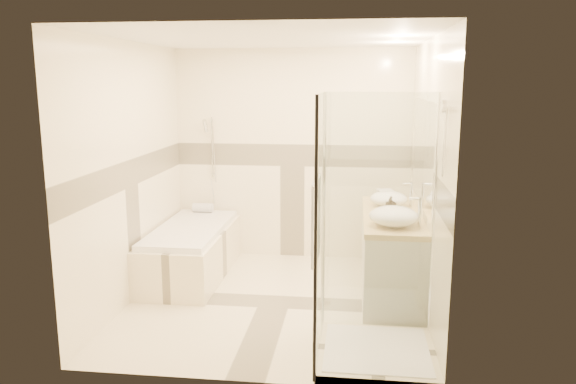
# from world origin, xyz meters

# --- Properties ---
(room) EXTENTS (2.82, 3.02, 2.52)m
(room) POSITION_xyz_m (0.06, 0.01, 1.26)
(room) COLOR #F3E6C1
(room) RESTS_ON ground
(bathtub) EXTENTS (0.75, 1.70, 0.56)m
(bathtub) POSITION_xyz_m (-1.02, 0.65, 0.31)
(bathtub) COLOR #F8EBC7
(bathtub) RESTS_ON ground
(vanity) EXTENTS (0.58, 1.62, 0.85)m
(vanity) POSITION_xyz_m (1.12, 0.30, 0.43)
(vanity) COLOR white
(vanity) RESTS_ON ground
(shower_enclosure) EXTENTS (0.96, 0.93, 2.04)m
(shower_enclosure) POSITION_xyz_m (0.83, -0.97, 0.51)
(shower_enclosure) COLOR #F8EBC7
(shower_enclosure) RESTS_ON ground
(vessel_sink_near) EXTENTS (0.38, 0.38, 0.15)m
(vessel_sink_near) POSITION_xyz_m (1.10, 0.64, 0.93)
(vessel_sink_near) COLOR white
(vessel_sink_near) RESTS_ON vanity
(vessel_sink_far) EXTENTS (0.44, 0.44, 0.18)m
(vessel_sink_far) POSITION_xyz_m (1.10, -0.18, 0.94)
(vessel_sink_far) COLOR white
(vessel_sink_far) RESTS_ON vanity
(faucet_near) EXTENTS (0.10, 0.03, 0.26)m
(faucet_near) POSITION_xyz_m (1.32, 0.64, 1.00)
(faucet_near) COLOR silver
(faucet_near) RESTS_ON vanity
(faucet_far) EXTENTS (0.11, 0.03, 0.27)m
(faucet_far) POSITION_xyz_m (1.32, -0.18, 1.01)
(faucet_far) COLOR silver
(faucet_far) RESTS_ON vanity
(amenity_bottle_a) EXTENTS (0.10, 0.10, 0.18)m
(amenity_bottle_a) POSITION_xyz_m (1.10, 0.27, 0.94)
(amenity_bottle_a) COLOR black
(amenity_bottle_a) RESTS_ON vanity
(amenity_bottle_b) EXTENTS (0.12, 0.12, 0.13)m
(amenity_bottle_b) POSITION_xyz_m (1.10, 0.40, 0.92)
(amenity_bottle_b) COLOR black
(amenity_bottle_b) RESTS_ON vanity
(folded_towels) EXTENTS (0.23, 0.30, 0.09)m
(folded_towels) POSITION_xyz_m (1.10, 1.02, 0.89)
(folded_towels) COLOR silver
(folded_towels) RESTS_ON vanity
(rolled_towel) EXTENTS (0.24, 0.11, 0.11)m
(rolled_towel) POSITION_xyz_m (-1.07, 1.33, 0.61)
(rolled_towel) COLOR silver
(rolled_towel) RESTS_ON bathtub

